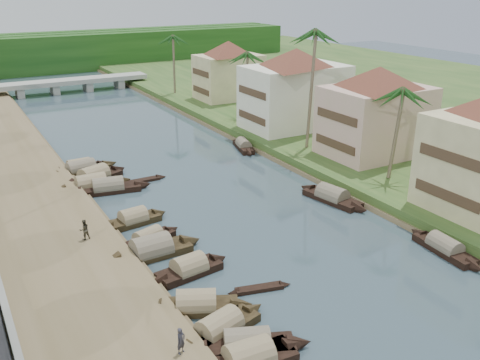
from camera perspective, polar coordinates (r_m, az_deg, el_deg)
ground at (r=40.73m, az=6.37°, el=-8.31°), size 220.00×220.00×0.00m
left_bank at (r=52.52m, az=-21.59°, el=-2.35°), size 10.00×180.00×0.80m
right_bank at (r=65.96m, az=9.73°, el=3.60°), size 16.00×180.00×1.20m
treeline at (r=131.26m, az=-20.52°, el=12.59°), size 120.00×14.00×8.00m
bridge at (r=104.36m, az=-17.59°, el=9.86°), size 28.00×4.00×2.40m
building_mid at (r=60.87m, az=14.33°, el=7.22°), size 14.11×14.11×9.70m
building_far at (r=70.74m, az=5.90°, el=9.78°), size 15.59×15.59×10.20m
building_distant at (r=88.10m, az=-1.22°, el=11.70°), size 12.62×12.62×9.20m
sampan_1 at (r=30.39m, az=0.97°, el=-18.60°), size 7.49×2.19×2.21m
sampan_2 at (r=32.54m, az=-2.22°, el=-15.60°), size 7.71×3.58×2.03m
sampan_3 at (r=31.32m, az=0.74°, el=-17.24°), size 7.56×4.39×2.06m
sampan_4 at (r=34.61m, az=-4.66°, el=-13.18°), size 7.28×4.66×2.10m
sampan_5 at (r=38.45m, az=-5.44°, el=-9.45°), size 6.78×2.54×2.13m
sampan_6 at (r=41.16m, az=-9.39°, el=-7.48°), size 8.47×2.40×2.47m
sampan_7 at (r=43.01m, az=-9.75°, el=-6.23°), size 6.44×3.18×1.76m
sampan_8 at (r=46.52m, az=-11.31°, el=-4.18°), size 6.59×2.32×2.03m
sampan_9 at (r=53.92m, az=-13.87°, el=-0.85°), size 8.77×3.16×2.18m
sampan_10 at (r=55.06m, az=-15.57°, el=-0.55°), size 8.39×2.10×2.29m
sampan_11 at (r=57.29m, az=-15.29°, el=0.31°), size 8.37×4.72×2.36m
sampan_12 at (r=59.96m, az=-16.57°, el=1.08°), size 8.70×2.93×2.06m
sampan_13 at (r=60.61m, az=-16.75°, el=1.27°), size 7.08×1.82×1.97m
sampan_14 at (r=43.94m, az=20.98°, el=-6.79°), size 2.05×7.70×1.89m
sampan_15 at (r=50.92m, az=9.81°, el=-1.83°), size 3.21×8.45×2.22m
sampan_16 at (r=65.68m, az=0.38°, el=3.65°), size 3.04×7.20×1.80m
canoe_1 at (r=36.71m, az=2.08°, el=-11.52°), size 4.58×1.78×0.73m
canoe_2 at (r=55.93m, az=-10.72°, el=-0.15°), size 6.03×0.91×0.88m
palm_1 at (r=52.68m, az=16.56°, el=8.93°), size 3.20×3.20×10.21m
palm_2 at (r=60.55m, az=7.75°, el=15.10°), size 3.20×3.20×14.66m
palm_3 at (r=75.35m, az=0.43°, el=13.16°), size 3.20×3.20×10.31m
palm_7 at (r=92.50m, az=-7.20°, el=14.83°), size 3.20×3.20×11.01m
tree_6 at (r=74.58m, az=8.56°, el=10.62°), size 4.50×4.50×7.66m
person_near at (r=29.91m, az=-6.32°, el=-16.68°), size 0.66×0.56×1.54m
person_far at (r=42.87m, az=-16.27°, el=-5.10°), size 0.87×0.72×1.62m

